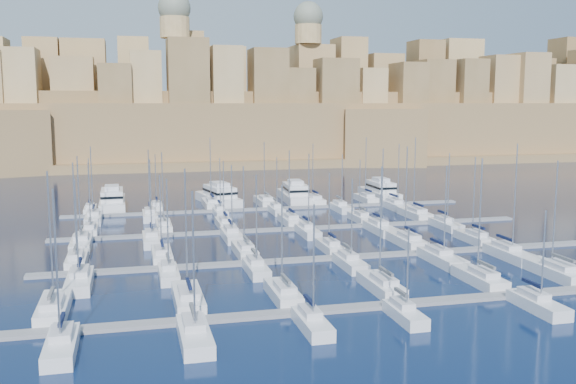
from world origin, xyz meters
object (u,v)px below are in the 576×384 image
object	(u,v)px
sailboat_0	(53,308)
sailboat_2	(283,293)
motor_yacht_a	(112,200)
motor_yacht_b	(219,196)
motor_yacht_d	(380,191)
motor_yacht_c	(295,194)
sailboat_4	(480,278)

from	to	relation	value
sailboat_0	sailboat_2	xyz separation A→B (m)	(24.80, -0.43, -0.03)
sailboat_0	motor_yacht_a	xyz separation A→B (m)	(4.50, 69.96, 0.96)
motor_yacht_b	motor_yacht_d	bearing A→B (deg)	-1.38
motor_yacht_c	motor_yacht_d	bearing A→B (deg)	-1.50
sailboat_0	sailboat_4	xyz separation A→B (m)	(49.85, -0.25, -0.00)
sailboat_2	motor_yacht_b	xyz separation A→B (m)	(2.44, 70.66, 0.99)
sailboat_2	motor_yacht_c	bearing A→B (deg)	74.38
motor_yacht_b	motor_yacht_d	xyz separation A→B (m)	(37.57, -0.90, 0.00)
sailboat_0	sailboat_4	bearing A→B (deg)	-0.29
sailboat_2	motor_yacht_b	size ratio (longest dim) A/B	0.72
sailboat_4	motor_yacht_a	bearing A→B (deg)	122.86
sailboat_0	motor_yacht_b	bearing A→B (deg)	68.80
sailboat_2	motor_yacht_d	size ratio (longest dim) A/B	0.84
sailboat_0	sailboat_2	world-z (taller)	sailboat_0
motor_yacht_d	motor_yacht_b	bearing A→B (deg)	178.62
sailboat_4	motor_yacht_c	world-z (taller)	sailboat_4
sailboat_0	sailboat_4	distance (m)	49.85
sailboat_4	motor_yacht_c	xyz separation A→B (m)	(-5.40, 70.11, 0.96)
motor_yacht_c	sailboat_4	bearing A→B (deg)	-85.60
sailboat_2	motor_yacht_a	bearing A→B (deg)	106.08
sailboat_0	motor_yacht_c	bearing A→B (deg)	57.53
sailboat_2	motor_yacht_d	xyz separation A→B (m)	(40.00, 69.76, 0.99)
sailboat_0	motor_yacht_b	world-z (taller)	sailboat_0
motor_yacht_b	motor_yacht_d	world-z (taller)	same
motor_yacht_b	motor_yacht_d	distance (m)	37.58
sailboat_2	motor_yacht_c	size ratio (longest dim) A/B	0.77
sailboat_2	motor_yacht_c	xyz separation A→B (m)	(19.66, 70.29, 0.99)
motor_yacht_a	sailboat_0	bearing A→B (deg)	-93.68
sailboat_2	sailboat_0	bearing A→B (deg)	179.00
motor_yacht_a	motor_yacht_b	distance (m)	22.73
motor_yacht_b	motor_yacht_c	distance (m)	17.22
sailboat_0	motor_yacht_c	world-z (taller)	sailboat_0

